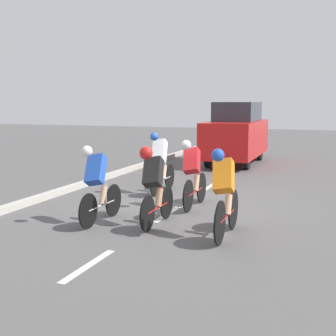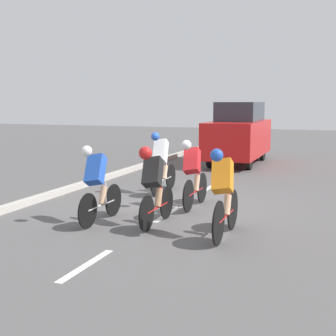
{
  "view_description": "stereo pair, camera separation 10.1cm",
  "coord_description": "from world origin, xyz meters",
  "px_view_note": "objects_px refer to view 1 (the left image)",
  "views": [
    {
      "loc": [
        -3.19,
        9.46,
        2.27
      ],
      "look_at": [
        -0.01,
        0.76,
        0.95
      ],
      "focal_mm": 50.0,
      "sensor_mm": 36.0,
      "label": 1
    },
    {
      "loc": [
        -3.29,
        9.42,
        2.27
      ],
      "look_at": [
        -0.01,
        0.76,
        0.95
      ],
      "focal_mm": 50.0,
      "sensor_mm": 36.0,
      "label": 2
    }
  ],
  "objects_px": {
    "cyclist_black": "(154,183)",
    "cyclist_orange": "(225,192)",
    "cyclist_red": "(193,172)",
    "cyclist_blue": "(98,182)",
    "support_car": "(236,133)",
    "cyclist_white": "(160,161)"
  },
  "relations": [
    {
      "from": "cyclist_black",
      "to": "cyclist_orange",
      "type": "relative_size",
      "value": 0.95
    },
    {
      "from": "cyclist_black",
      "to": "cyclist_red",
      "type": "bearing_deg",
      "value": -97.79
    },
    {
      "from": "cyclist_blue",
      "to": "cyclist_black",
      "type": "bearing_deg",
      "value": -171.38
    },
    {
      "from": "support_car",
      "to": "cyclist_red",
      "type": "bearing_deg",
      "value": 94.84
    },
    {
      "from": "cyclist_blue",
      "to": "cyclist_orange",
      "type": "distance_m",
      "value": 2.46
    },
    {
      "from": "cyclist_red",
      "to": "support_car",
      "type": "distance_m",
      "value": 7.52
    },
    {
      "from": "cyclist_black",
      "to": "cyclist_red",
      "type": "relative_size",
      "value": 0.97
    },
    {
      "from": "cyclist_orange",
      "to": "support_car",
      "type": "relative_size",
      "value": 0.39
    },
    {
      "from": "cyclist_blue",
      "to": "cyclist_orange",
      "type": "bearing_deg",
      "value": 176.86
    },
    {
      "from": "cyclist_orange",
      "to": "support_car",
      "type": "distance_m",
      "value": 9.62
    },
    {
      "from": "cyclist_orange",
      "to": "support_car",
      "type": "height_order",
      "value": "support_car"
    },
    {
      "from": "cyclist_white",
      "to": "cyclist_red",
      "type": "relative_size",
      "value": 0.99
    },
    {
      "from": "cyclist_orange",
      "to": "cyclist_red",
      "type": "xyz_separation_m",
      "value": [
        1.15,
        -1.96,
        -0.02
      ]
    },
    {
      "from": "cyclist_black",
      "to": "support_car",
      "type": "bearing_deg",
      "value": -87.46
    },
    {
      "from": "cyclist_blue",
      "to": "cyclist_red",
      "type": "bearing_deg",
      "value": -125.39
    },
    {
      "from": "support_car",
      "to": "cyclist_blue",
      "type": "bearing_deg",
      "value": 85.91
    },
    {
      "from": "cyclist_orange",
      "to": "cyclist_white",
      "type": "bearing_deg",
      "value": -53.7
    },
    {
      "from": "cyclist_orange",
      "to": "cyclist_red",
      "type": "distance_m",
      "value": 2.28
    },
    {
      "from": "cyclist_blue",
      "to": "cyclist_red",
      "type": "distance_m",
      "value": 2.24
    },
    {
      "from": "cyclist_black",
      "to": "cyclist_white",
      "type": "distance_m",
      "value": 3.13
    },
    {
      "from": "cyclist_blue",
      "to": "cyclist_white",
      "type": "xyz_separation_m",
      "value": [
        -0.06,
        -3.12,
        0.03
      ]
    },
    {
      "from": "cyclist_black",
      "to": "cyclist_red",
      "type": "height_order",
      "value": "cyclist_black"
    }
  ]
}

